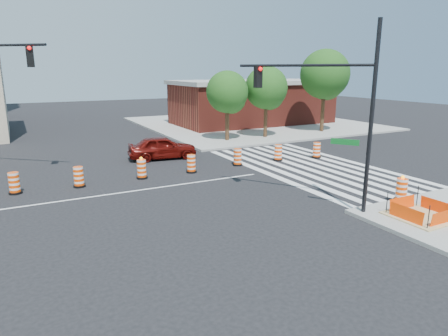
{
  "coord_description": "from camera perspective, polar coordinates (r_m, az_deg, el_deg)",
  "views": [
    {
      "loc": [
        -4.48,
        -18.26,
        5.68
      ],
      "look_at": [
        3.58,
        -2.94,
        1.4
      ],
      "focal_mm": 32.0,
      "sensor_mm": 36.0,
      "label": 1
    }
  ],
  "objects": [
    {
      "name": "tree_north_e",
      "position": [
        37.72,
        14.2,
        12.48
      ],
      "size": [
        4.4,
        4.4,
        7.48
      ],
      "color": "#382314",
      "rests_on": "ground"
    },
    {
      "name": "excavation_pit",
      "position": [
        17.24,
        26.37,
        -6.07
      ],
      "size": [
        2.2,
        2.2,
        0.9
      ],
      "color": "tan",
      "rests_on": "ground"
    },
    {
      "name": "median_drum_8",
      "position": [
        27.0,
        13.1,
        2.42
      ],
      "size": [
        0.6,
        0.6,
        1.02
      ],
      "color": "black",
      "rests_on": "ground"
    },
    {
      "name": "crosswalk_east",
      "position": [
        24.57,
        12.09,
        0.23
      ],
      "size": [
        6.75,
        13.5,
        0.01
      ],
      "color": "silver",
      "rests_on": "ground"
    },
    {
      "name": "median_drum_7",
      "position": [
        25.74,
        7.74,
        2.11
      ],
      "size": [
        0.6,
        0.6,
        1.02
      ],
      "color": "black",
      "rests_on": "ground"
    },
    {
      "name": "ground",
      "position": [
        19.64,
        -13.4,
        -3.31
      ],
      "size": [
        120.0,
        120.0,
        0.0
      ],
      "primitive_type": "plane",
      "color": "black",
      "rests_on": "ground"
    },
    {
      "name": "red_coupe",
      "position": [
        26.3,
        -8.8,
        2.92
      ],
      "size": [
        4.6,
        2.38,
        1.5
      ],
      "primitive_type": "imported",
      "rotation": [
        0.0,
        0.0,
        1.43
      ],
      "color": "#530B07",
      "rests_on": "ground"
    },
    {
      "name": "median_drum_6",
      "position": [
        24.24,
        1.94,
        1.49
      ],
      "size": [
        0.6,
        0.6,
        1.02
      ],
      "color": "black",
      "rests_on": "ground"
    },
    {
      "name": "tree_north_c",
      "position": [
        31.94,
        0.51,
        10.47
      ],
      "size": [
        3.37,
        3.31,
        5.62
      ],
      "color": "#382314",
      "rests_on": "ground"
    },
    {
      "name": "lane_centerline",
      "position": [
        19.64,
        -13.4,
        -3.3
      ],
      "size": [
        14.0,
        0.12,
        0.01
      ],
      "primitive_type": "cube",
      "color": "silver",
      "rests_on": "ground"
    },
    {
      "name": "signal_pole_se",
      "position": [
        16.41,
        15.14,
        9.35
      ],
      "size": [
        3.26,
        4.64,
        7.34
      ],
      "rotation": [
        0.0,
        0.0,
        2.18
      ],
      "color": "black",
      "rests_on": "ground"
    },
    {
      "name": "brick_storefront",
      "position": [
        42.79,
        4.07,
        9.35
      ],
      "size": [
        16.5,
        8.5,
        4.6
      ],
      "color": "maroon",
      "rests_on": "ground"
    },
    {
      "name": "pit_drum",
      "position": [
        18.8,
        24.01,
        -2.95
      ],
      "size": [
        0.58,
        0.58,
        1.14
      ],
      "color": "black",
      "rests_on": "ground"
    },
    {
      "name": "median_drum_2",
      "position": [
        21.1,
        -27.77,
        -2.02
      ],
      "size": [
        0.6,
        0.6,
        1.02
      ],
      "color": "black",
      "rests_on": "ground"
    },
    {
      "name": "median_drum_4",
      "position": [
        21.74,
        -11.68,
        -0.22
      ],
      "size": [
        0.6,
        0.6,
        1.18
      ],
      "color": "black",
      "rests_on": "ground"
    },
    {
      "name": "median_drum_5",
      "position": [
        22.61,
        -4.69,
        0.54
      ],
      "size": [
        0.6,
        0.6,
        1.02
      ],
      "color": "black",
      "rests_on": "ground"
    },
    {
      "name": "median_drum_3",
      "position": [
        21.02,
        -20.04,
        -1.29
      ],
      "size": [
        0.6,
        0.6,
        1.02
      ],
      "color": "black",
      "rests_on": "ground"
    },
    {
      "name": "tree_north_d",
      "position": [
        33.68,
        6.08,
        10.99
      ],
      "size": [
        3.52,
        3.52,
        5.99
      ],
      "color": "#382314",
      "rests_on": "ground"
    },
    {
      "name": "sidewalk_ne",
      "position": [
        43.03,
        4.02,
        6.37
      ],
      "size": [
        22.0,
        22.0,
        0.15
      ],
      "primitive_type": "cube",
      "color": "gray",
      "rests_on": "ground"
    }
  ]
}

